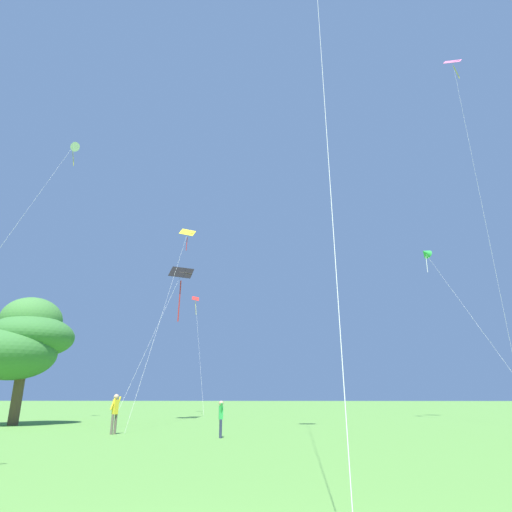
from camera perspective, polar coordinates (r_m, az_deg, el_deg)
kite_red_high at (r=49.19m, az=-7.86°, el=-6.69°), size 3.29×8.74×12.59m
kite_yellow_diamond at (r=34.37m, az=-9.24°, el=1.99°), size 1.26×11.05×14.59m
kite_pink_low at (r=40.97m, az=24.79°, el=20.12°), size 2.11×4.60×28.46m
kite_black_large at (r=33.87m, az=-9.92°, el=-3.62°), size 2.53×7.96×11.42m
kite_white_distant at (r=40.09m, az=-22.87°, el=13.08°), size 4.28×9.03×21.95m
kite_green_small at (r=39.10m, az=21.33°, el=0.35°), size 3.25×9.30×13.61m
person_child_small at (r=19.37m, az=-4.62°, el=-20.08°), size 0.21×0.47×1.46m
person_foreground_watcher at (r=22.09m, az=-17.97°, el=-18.62°), size 0.38×0.51×1.74m
tree_left_oak at (r=31.45m, az=-28.25°, el=-9.73°), size 5.88×5.97×7.81m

